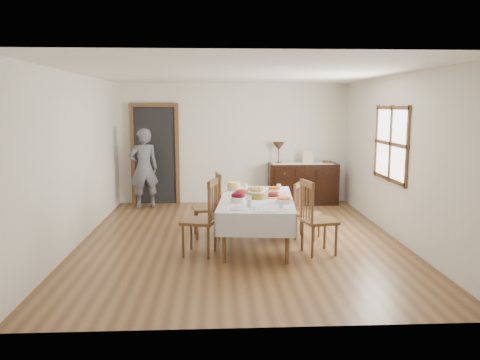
{
  "coord_description": "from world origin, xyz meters",
  "views": [
    {
      "loc": [
        -0.36,
        -7.2,
        2.1
      ],
      "look_at": [
        0.0,
        0.1,
        0.95
      ],
      "focal_mm": 35.0,
      "sensor_mm": 36.0,
      "label": 1
    }
  ],
  "objects_px": {
    "chair_left_far": "(210,205)",
    "chair_right_far": "(305,211)",
    "person": "(144,166)",
    "sideboard": "(303,184)",
    "table_lamp": "(279,147)",
    "chair_right_near": "(316,217)",
    "dining_table": "(257,203)",
    "chair_left_near": "(203,217)"
  },
  "relations": [
    {
      "from": "chair_right_far",
      "to": "person",
      "type": "distance_m",
      "value": 3.81
    },
    {
      "from": "chair_right_far",
      "to": "person",
      "type": "height_order",
      "value": "person"
    },
    {
      "from": "chair_right_near",
      "to": "chair_left_near",
      "type": "bearing_deg",
      "value": 75.77
    },
    {
      "from": "dining_table",
      "to": "chair_left_near",
      "type": "xyz_separation_m",
      "value": [
        -0.8,
        -0.47,
        -0.09
      ]
    },
    {
      "from": "chair_left_far",
      "to": "chair_right_near",
      "type": "bearing_deg",
      "value": 48.56
    },
    {
      "from": "chair_right_near",
      "to": "sideboard",
      "type": "relative_size",
      "value": 0.72
    },
    {
      "from": "sideboard",
      "to": "person",
      "type": "distance_m",
      "value": 3.41
    },
    {
      "from": "table_lamp",
      "to": "person",
      "type": "bearing_deg",
      "value": -174.16
    },
    {
      "from": "chair_left_far",
      "to": "table_lamp",
      "type": "xyz_separation_m",
      "value": [
        1.44,
        2.51,
        0.72
      ]
    },
    {
      "from": "person",
      "to": "table_lamp",
      "type": "height_order",
      "value": "person"
    },
    {
      "from": "chair_left_near",
      "to": "person",
      "type": "height_order",
      "value": "person"
    },
    {
      "from": "chair_right_far",
      "to": "table_lamp",
      "type": "relative_size",
      "value": 1.95
    },
    {
      "from": "chair_left_near",
      "to": "sideboard",
      "type": "relative_size",
      "value": 0.74
    },
    {
      "from": "sideboard",
      "to": "table_lamp",
      "type": "xyz_separation_m",
      "value": [
        -0.54,
        0.04,
        0.8
      ]
    },
    {
      "from": "chair_left_far",
      "to": "chair_right_far",
      "type": "bearing_deg",
      "value": 74.44
    },
    {
      "from": "chair_left_far",
      "to": "table_lamp",
      "type": "bearing_deg",
      "value": 141.96
    },
    {
      "from": "chair_right_far",
      "to": "chair_left_near",
      "type": "bearing_deg",
      "value": 142.49
    },
    {
      "from": "table_lamp",
      "to": "chair_right_near",
      "type": "bearing_deg",
      "value": -88.69
    },
    {
      "from": "chair_left_far",
      "to": "sideboard",
      "type": "height_order",
      "value": "chair_left_far"
    },
    {
      "from": "chair_right_near",
      "to": "dining_table",
      "type": "bearing_deg",
      "value": 44.72
    },
    {
      "from": "chair_right_far",
      "to": "sideboard",
      "type": "bearing_deg",
      "value": 17.17
    },
    {
      "from": "chair_right_near",
      "to": "sideboard",
      "type": "height_order",
      "value": "chair_right_near"
    },
    {
      "from": "table_lamp",
      "to": "chair_right_far",
      "type": "bearing_deg",
      "value": -88.42
    },
    {
      "from": "dining_table",
      "to": "chair_right_near",
      "type": "relative_size",
      "value": 2.06
    },
    {
      "from": "person",
      "to": "dining_table",
      "type": "bearing_deg",
      "value": 105.52
    },
    {
      "from": "chair_left_far",
      "to": "person",
      "type": "bearing_deg",
      "value": -155.99
    },
    {
      "from": "table_lamp",
      "to": "chair_left_near",
      "type": "bearing_deg",
      "value": -113.74
    },
    {
      "from": "chair_left_near",
      "to": "sideboard",
      "type": "height_order",
      "value": "chair_left_near"
    },
    {
      "from": "person",
      "to": "chair_left_far",
      "type": "bearing_deg",
      "value": 99.71
    },
    {
      "from": "chair_left_far",
      "to": "dining_table",
      "type": "bearing_deg",
      "value": 47.58
    },
    {
      "from": "dining_table",
      "to": "sideboard",
      "type": "bearing_deg",
      "value": 72.54
    },
    {
      "from": "dining_table",
      "to": "chair_right_far",
      "type": "xyz_separation_m",
      "value": [
        0.8,
        0.29,
        -0.19
      ]
    },
    {
      "from": "table_lamp",
      "to": "sideboard",
      "type": "bearing_deg",
      "value": -3.84
    },
    {
      "from": "chair_right_far",
      "to": "person",
      "type": "xyz_separation_m",
      "value": [
        -2.91,
        2.42,
        0.43
      ]
    },
    {
      "from": "chair_left_far",
      "to": "sideboard",
      "type": "bearing_deg",
      "value": 133.21
    },
    {
      "from": "dining_table",
      "to": "table_lamp",
      "type": "relative_size",
      "value": 4.81
    },
    {
      "from": "chair_left_far",
      "to": "table_lamp",
      "type": "relative_size",
      "value": 2.26
    },
    {
      "from": "chair_left_far",
      "to": "chair_right_far",
      "type": "relative_size",
      "value": 1.16
    },
    {
      "from": "dining_table",
      "to": "chair_right_near",
      "type": "distance_m",
      "value": 0.96
    },
    {
      "from": "chair_right_far",
      "to": "sideboard",
      "type": "xyz_separation_m",
      "value": [
        0.46,
        2.67,
        -0.01
      ]
    },
    {
      "from": "sideboard",
      "to": "table_lamp",
      "type": "distance_m",
      "value": 0.96
    },
    {
      "from": "chair_left_far",
      "to": "chair_right_far",
      "type": "distance_m",
      "value": 1.53
    }
  ]
}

